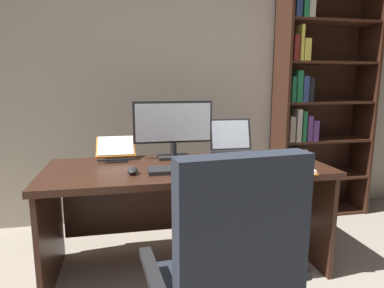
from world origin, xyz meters
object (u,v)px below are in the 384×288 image
at_px(laptop, 235,148).
at_px(pen, 234,163).
at_px(bookshelf, 313,109).
at_px(notepad, 231,164).
at_px(keyboard, 183,169).
at_px(computer_mouse, 132,171).
at_px(reading_stand_with_book, 116,149).
at_px(open_binder, 275,167).
at_px(desk, 185,189).
at_px(monitor, 173,129).

relative_size(laptop, pen, 2.33).
height_order(bookshelf, notepad, bookshelf).
xyz_separation_m(laptop, keyboard, (-0.46, -0.39, -0.04)).
height_order(laptop, keyboard, laptop).
bearing_deg(bookshelf, computer_mouse, -152.16).
bearing_deg(reading_stand_with_book, laptop, -2.81).
xyz_separation_m(computer_mouse, open_binder, (0.88, -0.05, -0.01)).
relative_size(desk, bookshelf, 0.85).
distance_m(computer_mouse, pen, 0.66).
bearing_deg(notepad, open_binder, -31.25).
bearing_deg(bookshelf, desk, -153.11).
bearing_deg(laptop, pen, -109.42).
distance_m(keyboard, notepad, 0.35).
height_order(monitor, reading_stand_with_book, monitor).
relative_size(keyboard, open_binder, 0.87).
relative_size(notepad, pen, 1.50).
height_order(computer_mouse, reading_stand_with_book, reading_stand_with_book).
distance_m(desk, laptop, 0.50).
relative_size(laptop, reading_stand_with_book, 1.22).
distance_m(open_binder, notepad, 0.28).
relative_size(desk, computer_mouse, 17.30).
bearing_deg(bookshelf, notepad, -142.83).
relative_size(open_binder, notepad, 2.30).
relative_size(desk, pen, 12.85).
height_order(desk, computer_mouse, computer_mouse).
relative_size(laptop, computer_mouse, 3.13).
relative_size(bookshelf, notepad, 10.14).
height_order(desk, keyboard, keyboard).
height_order(bookshelf, open_binder, bookshelf).
relative_size(laptop, open_binder, 0.68).
bearing_deg(keyboard, bookshelf, 32.75).
bearing_deg(reading_stand_with_book, open_binder, -26.10).
distance_m(desk, open_binder, 0.62).
bearing_deg(bookshelf, open_binder, -130.52).
distance_m(computer_mouse, reading_stand_with_book, 0.44).
distance_m(reading_stand_with_book, notepad, 0.81).
distance_m(bookshelf, reading_stand_with_book, 1.85).
relative_size(reading_stand_with_book, pen, 1.91).
height_order(desk, notepad, notepad).
bearing_deg(laptop, bookshelf, 28.49).
bearing_deg(reading_stand_with_book, desk, -25.08).
distance_m(reading_stand_with_book, pen, 0.83).
distance_m(monitor, computer_mouse, 0.52).
bearing_deg(reading_stand_with_book, pen, -23.74).
relative_size(monitor, open_binder, 1.16).
xyz_separation_m(bookshelf, pen, (-1.02, -0.79, -0.28)).
bearing_deg(keyboard, monitor, 90.00).
xyz_separation_m(desk, reading_stand_with_book, (-0.46, 0.21, 0.26)).
bearing_deg(keyboard, computer_mouse, 180.00).
bearing_deg(notepad, bookshelf, 37.17).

